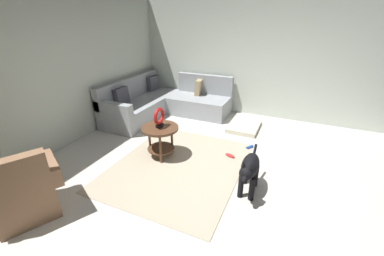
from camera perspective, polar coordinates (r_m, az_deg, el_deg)
The scene contains 12 objects.
ground_plane at distance 3.56m, azimuth 6.02°, elevation -13.28°, with size 6.00×6.00×0.10m, color silver.
wall_back at distance 4.69m, azimuth -30.38°, elevation 11.75°, with size 6.00×0.12×2.70m, color silver.
wall_right at distance 5.75m, azimuth 16.43°, elevation 15.86°, with size 0.12×6.00×2.70m, color silver.
area_rug at distance 3.86m, azimuth -3.21°, elevation -8.82°, with size 2.30×1.90×0.01m, color #BCAD93.
sectional_couch at distance 5.78m, azimuth -6.61°, elevation 5.89°, with size 2.20×2.25×0.88m.
armchair at distance 3.40m, azimuth -35.13°, elevation -12.63°, with size 0.99×0.90×0.88m.
side_table at distance 3.94m, azimuth -7.53°, elevation -1.40°, with size 0.60×0.60×0.54m.
torus_sculpture at distance 3.82m, azimuth -7.77°, elevation 2.57°, with size 0.28×0.08×0.33m.
dog_bed_mat at distance 5.20m, azimuth 12.21°, elevation 0.38°, with size 0.80×0.60×0.09m, color beige.
dog at distance 3.20m, azimuth 13.44°, elevation -9.37°, with size 0.85×0.23×0.63m.
dog_toy_rope at distance 4.45m, azimuth 13.47°, elevation -4.40°, with size 0.05×0.05×0.14m, color blue.
dog_toy_bone at distance 4.11m, azimuth 8.98°, elevation -6.47°, with size 0.18×0.06×0.06m, color red.
Camera 1 is at (-2.70, -0.81, 2.13)m, focal length 22.54 mm.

